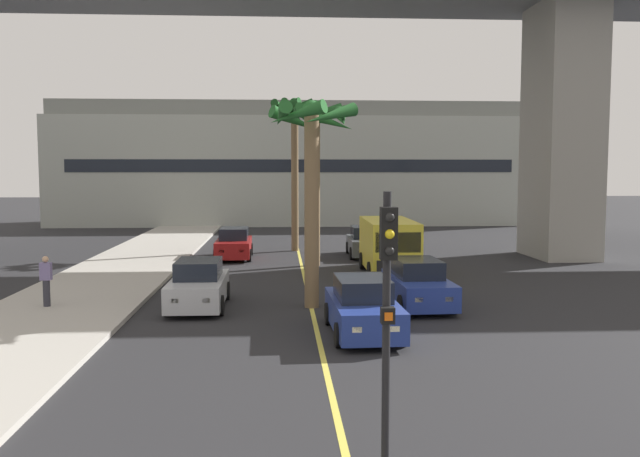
% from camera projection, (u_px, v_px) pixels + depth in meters
% --- Properties ---
extents(sidewalk_left, '(4.80, 80.00, 0.15)m').
position_uv_depth(sidewalk_left, '(32.00, 328.00, 18.89)').
color(sidewalk_left, '#ADA89E').
rests_on(sidewalk_left, ground).
extents(lane_stripe_center, '(0.14, 56.00, 0.01)m').
position_uv_depth(lane_stripe_center, '(305.00, 281.00, 27.33)').
color(lane_stripe_center, '#DBCC4C').
rests_on(lane_stripe_center, ground).
extents(pier_building_backdrop, '(38.89, 8.04, 9.96)m').
position_uv_depth(pier_building_backdrop, '(291.00, 165.00, 56.58)').
color(pier_building_backdrop, '#ADB2A8').
rests_on(pier_building_backdrop, ground).
extents(car_queue_front, '(1.94, 4.15, 1.56)m').
position_uv_depth(car_queue_front, '(418.00, 285.00, 22.21)').
color(car_queue_front, navy).
rests_on(car_queue_front, ground).
extents(car_queue_second, '(1.86, 4.11, 1.56)m').
position_uv_depth(car_queue_second, '(234.00, 244.00, 34.24)').
color(car_queue_second, maroon).
rests_on(car_queue_second, ground).
extents(car_queue_third, '(1.84, 4.10, 1.56)m').
position_uv_depth(car_queue_third, '(198.00, 286.00, 22.03)').
color(car_queue_third, '#B7BABF').
rests_on(car_queue_third, ground).
extents(car_queue_fourth, '(1.93, 4.15, 1.56)m').
position_uv_depth(car_queue_fourth, '(363.00, 308.00, 18.44)').
color(car_queue_fourth, navy).
rests_on(car_queue_fourth, ground).
extents(car_queue_fifth, '(1.92, 4.14, 1.56)m').
position_uv_depth(car_queue_fifth, '(365.00, 243.00, 35.08)').
color(car_queue_fifth, '#4C5156').
rests_on(car_queue_fifth, ground).
extents(delivery_van, '(2.22, 5.28, 2.36)m').
position_uv_depth(delivery_van, '(389.00, 245.00, 29.03)').
color(delivery_van, yellow).
rests_on(delivery_van, ground).
extents(traffic_light_median_near, '(0.24, 0.37, 4.20)m').
position_uv_depth(traffic_light_median_near, '(387.00, 293.00, 9.80)').
color(traffic_light_median_near, black).
rests_on(traffic_light_median_near, ground).
extents(traffic_light_median_far, '(0.24, 0.37, 4.20)m').
position_uv_depth(traffic_light_median_far, '(310.00, 218.00, 25.31)').
color(traffic_light_median_far, black).
rests_on(traffic_light_median_far, ground).
extents(palm_tree_near_median, '(2.73, 2.79, 8.44)m').
position_uv_depth(palm_tree_near_median, '(294.00, 128.00, 36.96)').
color(palm_tree_near_median, brown).
rests_on(palm_tree_near_median, ground).
extents(palm_tree_mid_median, '(3.00, 3.11, 6.74)m').
position_uv_depth(palm_tree_mid_median, '(312.00, 152.00, 21.68)').
color(palm_tree_mid_median, brown).
rests_on(palm_tree_mid_median, ground).
extents(palm_tree_far_median, '(3.14, 3.16, 7.61)m').
position_uv_depth(palm_tree_far_median, '(315.00, 135.00, 31.28)').
color(palm_tree_far_median, brown).
rests_on(palm_tree_far_median, ground).
extents(pedestrian_mid_block, '(0.34, 0.22, 1.62)m').
position_uv_depth(pedestrian_mid_block, '(46.00, 280.00, 21.48)').
color(pedestrian_mid_block, '#2D2D38').
rests_on(pedestrian_mid_block, sidewalk_left).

